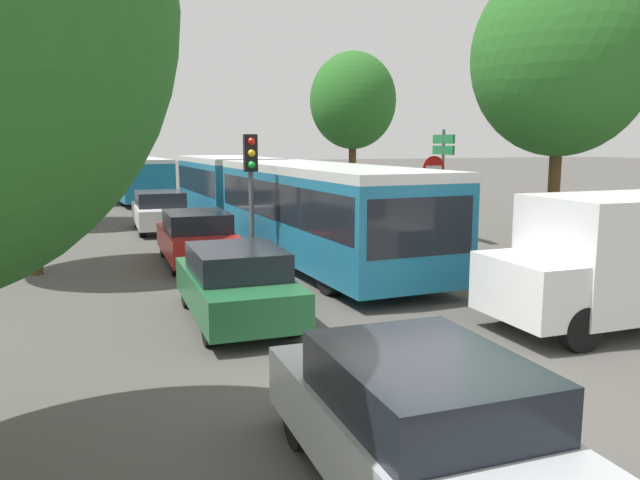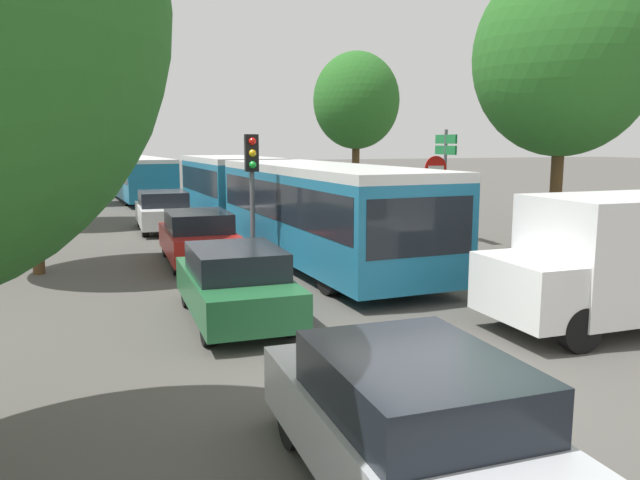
{
  "view_description": "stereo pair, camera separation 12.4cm",
  "coord_description": "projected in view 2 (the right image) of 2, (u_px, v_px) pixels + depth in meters",
  "views": [
    {
      "loc": [
        -4.39,
        -6.71,
        3.22
      ],
      "look_at": [
        0.2,
        5.23,
        1.2
      ],
      "focal_mm": 35.0,
      "sensor_mm": 36.0,
      "label": 1
    },
    {
      "loc": [
        -4.27,
        -6.76,
        3.22
      ],
      "look_at": [
        0.2,
        5.23,
        1.2
      ],
      "focal_mm": 35.0,
      "sensor_mm": 36.0,
      "label": 2
    }
  ],
  "objects": [
    {
      "name": "queued_car_white",
      "position": [
        163.0,
        211.0,
        22.68
      ],
      "size": [
        1.85,
        4.2,
        1.45
      ],
      "rotation": [
        0.0,
        0.0,
        1.55
      ],
      "color": "white",
      "rests_on": "ground"
    },
    {
      "name": "queued_car_green",
      "position": [
        235.0,
        283.0,
        11.25
      ],
      "size": [
        1.74,
        3.95,
        1.36
      ],
      "rotation": [
        0.0,
        0.0,
        1.55
      ],
      "color": "#236638",
      "rests_on": "ground"
    },
    {
      "name": "articulated_bus",
      "position": [
        275.0,
        196.0,
        19.87
      ],
      "size": [
        3.3,
        17.77,
        2.63
      ],
      "rotation": [
        0.0,
        0.0,
        -1.53
      ],
      "color": "teal",
      "rests_on": "ground"
    },
    {
      "name": "tree_left_distant",
      "position": [
        64.0,
        123.0,
        31.53
      ],
      "size": [
        3.32,
        3.32,
        5.68
      ],
      "color": "#51381E",
      "rests_on": "ground"
    },
    {
      "name": "tree_right_mid",
      "position": [
        355.0,
        103.0,
        27.46
      ],
      "size": [
        3.81,
        3.81,
        7.15
      ],
      "color": "#51381E",
      "rests_on": "ground"
    },
    {
      "name": "traffic_light",
      "position": [
        252.0,
        172.0,
        15.2
      ],
      "size": [
        0.34,
        0.37,
        3.4
      ],
      "rotation": [
        0.0,
        0.0,
        -1.65
      ],
      "color": "#56595E",
      "rests_on": "ground"
    },
    {
      "name": "tree_left_mid",
      "position": [
        24.0,
        67.0,
        14.65
      ],
      "size": [
        4.9,
        4.9,
        7.48
      ],
      "color": "#51381E",
      "rests_on": "ground"
    },
    {
      "name": "queued_car_red",
      "position": [
        198.0,
        237.0,
        16.59
      ],
      "size": [
        1.79,
        4.06,
        1.4
      ],
      "rotation": [
        0.0,
        0.0,
        1.55
      ],
      "color": "#B21E19",
      "rests_on": "ground"
    },
    {
      "name": "tree_left_far",
      "position": [
        38.0,
        112.0,
        23.5
      ],
      "size": [
        5.06,
        5.06,
        6.83
      ],
      "color": "#51381E",
      "rests_on": "ground"
    },
    {
      "name": "tree_right_near",
      "position": [
        567.0,
        62.0,
        15.61
      ],
      "size": [
        4.49,
        4.49,
        7.79
      ],
      "color": "#51381E",
      "rests_on": "ground"
    },
    {
      "name": "white_van",
      "position": [
        633.0,
        257.0,
        10.87
      ],
      "size": [
        5.03,
        2.06,
        2.31
      ],
      "rotation": [
        0.0,
        0.0,
        3.13
      ],
      "color": "white",
      "rests_on": "ground"
    },
    {
      "name": "direction_sign_post",
      "position": [
        445.0,
        163.0,
        19.64
      ],
      "size": [
        0.19,
        1.4,
        3.6
      ],
      "rotation": [
        0.0,
        0.0,
        3.05
      ],
      "color": "#56595E",
      "rests_on": "ground"
    },
    {
      "name": "queued_car_silver",
      "position": [
        411.0,
        426.0,
        5.58
      ],
      "size": [
        1.77,
        4.02,
        1.39
      ],
      "rotation": [
        0.0,
        0.0,
        1.55
      ],
      "color": "#B7BABF",
      "rests_on": "ground"
    },
    {
      "name": "ground_plane",
      "position": [
        444.0,
        388.0,
        8.23
      ],
      "size": [
        200.0,
        200.0,
        0.0
      ],
      "primitive_type": "plane",
      "color": "#4F4C47"
    },
    {
      "name": "city_bus_rear",
      "position": [
        138.0,
        175.0,
        34.81
      ],
      "size": [
        3.16,
        11.1,
        2.36
      ],
      "rotation": [
        0.0,
        0.0,
        1.64
      ],
      "color": "teal",
      "rests_on": "ground"
    },
    {
      "name": "no_entry_sign",
      "position": [
        435.0,
        189.0,
        17.97
      ],
      "size": [
        0.7,
        0.08,
        2.82
      ],
      "rotation": [
        0.0,
        0.0,
        -1.57
      ],
      "color": "#56595E",
      "rests_on": "ground"
    }
  ]
}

